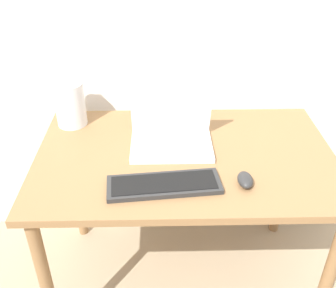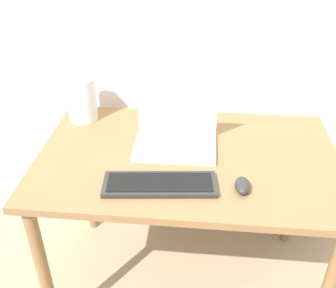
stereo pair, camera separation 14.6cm
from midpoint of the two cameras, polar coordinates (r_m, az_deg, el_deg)
wall_back at (r=1.79m, az=6.66°, el=19.96°), size 6.00×0.05×2.50m
desk at (r=1.63m, az=5.36°, el=-4.38°), size 1.20×0.75×0.75m
laptop at (r=1.61m, az=3.72°, el=1.43°), size 0.33×0.24×0.24m
keyboard at (r=1.41m, az=1.78°, el=-5.95°), size 0.42×0.18×0.02m
mouse at (r=1.43m, az=13.66°, el=-5.98°), size 0.06×0.09×0.04m
vase at (r=1.79m, az=-10.31°, el=7.52°), size 0.13×0.13×0.29m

